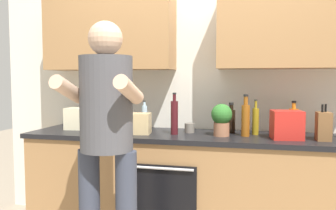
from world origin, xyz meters
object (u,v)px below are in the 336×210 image
bottle_syrup (246,119)px  bottle_juice (293,121)px  cup_stoneware (190,128)px  bottle_oil (256,121)px  potted_herb (222,118)px  bottle_wine (174,117)px  bottle_water (145,117)px  cup_tea (100,126)px  person_standing (106,131)px  grocery_bag_rice (79,118)px  bottle_hotsauce (96,119)px  bottle_soy (231,120)px  grocery_bag_bread (139,123)px  grocery_bag_crisps (287,125)px  knife_block (323,126)px

bottle_syrup → bottle_juice: bearing=25.9°
bottle_juice → cup_stoneware: bearing=-173.1°
bottle_oil → potted_herb: 0.30m
bottle_wine → bottle_water: size_ratio=1.30×
bottle_juice → cup_tea: bearing=-173.1°
person_standing → bottle_syrup: 1.17m
bottle_syrup → potted_herb: (-0.19, -0.03, 0.00)m
person_standing → potted_herb: 1.01m
person_standing → bottle_juice: bearing=37.6°
bottle_wine → grocery_bag_rice: (-0.93, 0.09, -0.05)m
bottle_wine → potted_herb: 0.39m
bottle_hotsauce → bottle_water: (0.33, 0.30, -0.01)m
cup_tea → bottle_soy: bearing=8.4°
bottle_juice → grocery_bag_rice: size_ratio=1.28×
grocery_bag_bread → grocery_bag_crisps: (1.19, 0.02, 0.02)m
bottle_soy → person_standing: bearing=-128.5°
bottle_oil → bottle_water: size_ratio=1.09×
person_standing → cup_tea: bearing=117.3°
cup_tea → grocery_bag_crisps: bearing=-1.5°
bottle_water → cup_stoneware: bottle_water is taller
grocery_bag_rice → person_standing: bearing=-52.4°
potted_herb → grocery_bag_crisps: (0.50, -0.02, -0.04)m
bottle_water → knife_block: knife_block is taller
bottle_wine → bottle_syrup: size_ratio=1.03×
bottle_juice → potted_herb: bottle_juice is taller
bottle_oil → grocery_bag_crisps: bottle_oil is taller
bottle_juice → knife_block: (0.19, -0.24, -0.01)m
cup_tea → potted_herb: size_ratio=0.35×
bottle_water → cup_stoneware: (0.42, -0.05, -0.08)m
bottle_wine → bottle_water: 0.36m
cup_tea → grocery_bag_crisps: size_ratio=0.41×
bottle_water → grocery_bag_crisps: bottle_water is taller
person_standing → bottle_syrup: (0.87, 0.78, 0.02)m
bottle_oil → bottle_wine: (-0.66, -0.14, 0.03)m
bottle_oil → knife_block: 0.52m
bottle_juice → bottle_hotsauce: bearing=-167.7°
bottle_water → bottle_juice: bearing=2.3°
person_standing → knife_block: 1.61m
bottle_juice → bottle_soy: (-0.51, -0.03, -0.00)m
bottle_juice → grocery_bag_crisps: 0.25m
bottle_wine → bottle_juice: bottle_wine is taller
bottle_syrup → cup_tea: bearing=-179.5°
person_standing → potted_herb: person_standing is taller
bottle_soy → grocery_bag_crisps: bearing=-25.6°
bottle_soy → knife_block: knife_block is taller
bottle_hotsauce → cup_stoneware: size_ratio=3.49×
cup_stoneware → knife_block: (1.05, -0.14, 0.07)m
bottle_water → person_standing: bearing=-88.2°
bottle_hotsauce → grocery_bag_bread: size_ratio=1.65×
bottle_wine → knife_block: 1.16m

